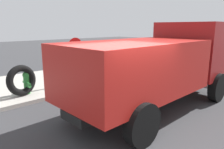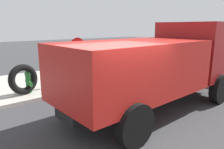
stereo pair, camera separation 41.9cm
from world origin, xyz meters
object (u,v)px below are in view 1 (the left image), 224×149
Objects in this scene: fire_hydrant at (27,82)px; stop_sign at (75,52)px; dump_truck_red at (160,63)px; loose_tire at (22,80)px.

fire_hydrant is 0.42× the size of stop_sign.
fire_hydrant is 0.13× the size of dump_truck_red.
loose_tire is 0.56× the size of stop_sign.
dump_truck_red is at bearing -79.83° from stop_sign.
loose_tire reaches higher than fire_hydrant.
stop_sign is at bearing 100.17° from dump_truck_red.
dump_truck_red is (3.01, -4.26, 0.97)m from fire_hydrant.
stop_sign is 4.15m from dump_truck_red.
fire_hydrant is 5.31m from dump_truck_red.
fire_hydrant is at bearing 125.29° from dump_truck_red.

